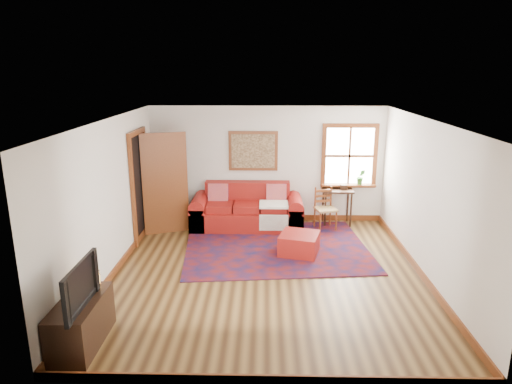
{
  "coord_description": "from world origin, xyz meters",
  "views": [
    {
      "loc": [
        -0.03,
        -6.88,
        3.25
      ],
      "look_at": [
        -0.19,
        0.6,
        1.22
      ],
      "focal_mm": 32.0,
      "sensor_mm": 36.0,
      "label": 1
    }
  ],
  "objects_px": {
    "red_leather_sofa": "(247,213)",
    "red_ottoman": "(299,244)",
    "ladder_back_chair": "(325,207)",
    "media_cabinet": "(81,323)",
    "side_table": "(337,195)"
  },
  "relations": [
    {
      "from": "red_leather_sofa",
      "to": "red_ottoman",
      "type": "relative_size",
      "value": 3.51
    },
    {
      "from": "ladder_back_chair",
      "to": "media_cabinet",
      "type": "distance_m",
      "value": 5.47
    },
    {
      "from": "red_ottoman",
      "to": "media_cabinet",
      "type": "height_order",
      "value": "media_cabinet"
    },
    {
      "from": "red_ottoman",
      "to": "media_cabinet",
      "type": "bearing_deg",
      "value": -119.71
    },
    {
      "from": "ladder_back_chair",
      "to": "media_cabinet",
      "type": "bearing_deg",
      "value": -129.14
    },
    {
      "from": "red_leather_sofa",
      "to": "media_cabinet",
      "type": "xyz_separation_m",
      "value": [
        -1.83,
        -4.34,
        -0.01
      ]
    },
    {
      "from": "red_leather_sofa",
      "to": "side_table",
      "type": "distance_m",
      "value": 1.96
    },
    {
      "from": "side_table",
      "to": "ladder_back_chair",
      "type": "bearing_deg",
      "value": -132.39
    },
    {
      "from": "red_ottoman",
      "to": "media_cabinet",
      "type": "relative_size",
      "value": 0.63
    },
    {
      "from": "red_leather_sofa",
      "to": "side_table",
      "type": "xyz_separation_m",
      "value": [
        1.92,
        0.23,
        0.34
      ]
    },
    {
      "from": "red_ottoman",
      "to": "ladder_back_chair",
      "type": "height_order",
      "value": "ladder_back_chair"
    },
    {
      "from": "red_ottoman",
      "to": "media_cabinet",
      "type": "distance_m",
      "value": 4.04
    },
    {
      "from": "red_leather_sofa",
      "to": "side_table",
      "type": "bearing_deg",
      "value": 6.88
    },
    {
      "from": "side_table",
      "to": "ladder_back_chair",
      "type": "xyz_separation_m",
      "value": [
        -0.3,
        -0.33,
        -0.17
      ]
    },
    {
      "from": "red_ottoman",
      "to": "side_table",
      "type": "relative_size",
      "value": 0.87
    }
  ]
}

